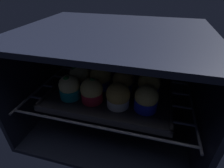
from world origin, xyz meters
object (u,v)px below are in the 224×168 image
at_px(muffin_row0_col2, 118,96).
at_px(muffin_row2_col1, 108,68).
at_px(muffin_row2_col0, 87,66).
at_px(muffin_row0_col0, 70,87).
at_px(muffin_row2_col3, 151,74).
at_px(muffin_row1_col2, 123,82).
at_px(muffin_row2_col2, 127,72).
at_px(muffin_row1_col0, 80,76).
at_px(muffin_row1_col1, 100,77).
at_px(muffin_row0_col1, 92,91).
at_px(muffin_row1_col3, 149,85).
at_px(muffin_row0_col3, 146,99).
at_px(baking_tray, 112,90).

distance_m(muffin_row0_col2, muffin_row2_col1, 0.18).
bearing_deg(muffin_row2_col0, muffin_row0_col0, -89.34).
bearing_deg(muffin_row0_col2, muffin_row2_col3, 62.85).
distance_m(muffin_row2_col1, muffin_row2_col3, 0.16).
height_order(muffin_row1_col2, muffin_row2_col2, muffin_row2_col2).
relative_size(muffin_row1_col0, muffin_row1_col2, 1.08).
xyz_separation_m(muffin_row0_col2, muffin_row2_col1, (-0.08, 0.16, 0.00)).
relative_size(muffin_row1_col1, muffin_row2_col1, 1.07).
bearing_deg(muffin_row0_col1, muffin_row1_col3, 24.31).
bearing_deg(muffin_row1_col2, muffin_row1_col0, -179.34).
xyz_separation_m(muffin_row0_col2, muffin_row0_col3, (0.08, 0.01, 0.00)).
relative_size(muffin_row2_col1, muffin_row2_col2, 1.02).
height_order(muffin_row0_col0, muffin_row1_col0, same).
relative_size(muffin_row0_col3, muffin_row2_col3, 0.94).
height_order(muffin_row0_col1, muffin_row1_col0, same).
bearing_deg(muffin_row0_col1, muffin_row2_col3, 43.63).
height_order(muffin_row0_col2, muffin_row2_col3, muffin_row2_col3).
relative_size(muffin_row1_col2, muffin_row2_col0, 0.94).
bearing_deg(muffin_row1_col1, muffin_row1_col3, -2.03).
bearing_deg(muffin_row2_col0, muffin_row2_col1, 2.29).
distance_m(muffin_row1_col0, muffin_row2_col1, 0.12).
xyz_separation_m(baking_tray, muffin_row2_col3, (0.12, 0.08, 0.04)).
bearing_deg(muffin_row1_col1, muffin_row2_col2, 42.99).
distance_m(muffin_row1_col3, muffin_row2_col3, 0.08).
bearing_deg(baking_tray, muffin_row2_col0, 147.25).
bearing_deg(muffin_row0_col1, muffin_row0_col2, -1.98).
relative_size(muffin_row0_col3, muffin_row1_col0, 0.97).
relative_size(muffin_row2_col1, muffin_row2_col3, 0.95).
height_order(muffin_row0_col2, muffin_row2_col1, muffin_row2_col1).
height_order(muffin_row0_col1, muffin_row1_col2, muffin_row0_col1).
bearing_deg(muffin_row0_col3, muffin_row2_col0, 147.64).
height_order(muffin_row0_col2, muffin_row1_col2, muffin_row0_col2).
bearing_deg(muffin_row2_col2, muffin_row1_col1, -137.01).
bearing_deg(muffin_row2_col0, muffin_row1_col2, -25.91).
xyz_separation_m(muffin_row0_col3, muffin_row1_col0, (-0.24, 0.08, -0.00)).
height_order(muffin_row2_col0, muffin_row2_col1, same).
distance_m(muffin_row1_col2, muffin_row2_col0, 0.18).
distance_m(muffin_row1_col0, muffin_row2_col0, 0.08).
distance_m(baking_tray, muffin_row1_col1, 0.06).
distance_m(muffin_row0_col3, muffin_row2_col3, 0.16).
bearing_deg(muffin_row0_col1, muffin_row2_col0, 116.25).
relative_size(muffin_row1_col3, muffin_row2_col1, 1.06).
bearing_deg(muffin_row1_col1, muffin_row2_col1, 87.22).
distance_m(muffin_row1_col1, muffin_row1_col2, 0.08).
xyz_separation_m(muffin_row0_col0, muffin_row0_col1, (0.08, -0.00, -0.00)).
xyz_separation_m(baking_tray, muffin_row0_col0, (-0.12, -0.08, 0.04)).
bearing_deg(muffin_row1_col0, muffin_row2_col2, 26.34).
bearing_deg(muffin_row1_col2, muffin_row0_col3, -42.14).
relative_size(baking_tray, muffin_row0_col0, 4.97).
relative_size(muffin_row0_col0, muffin_row1_col1, 0.95).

